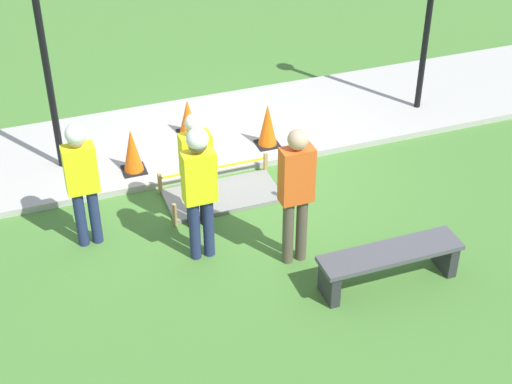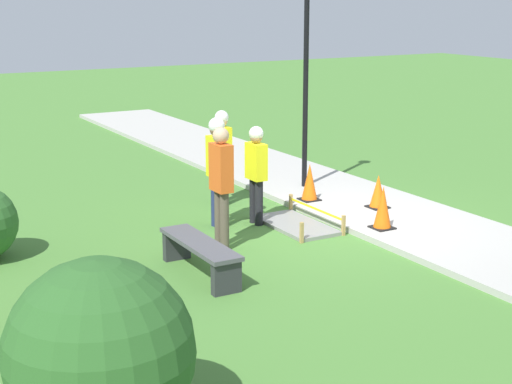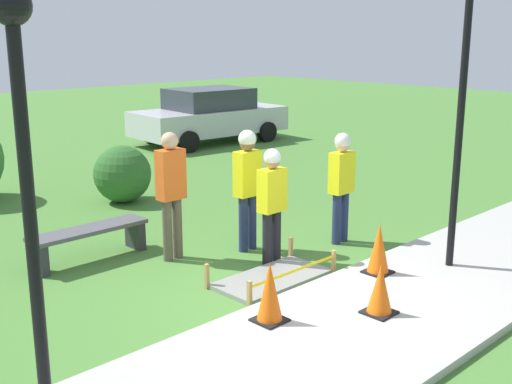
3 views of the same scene
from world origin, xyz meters
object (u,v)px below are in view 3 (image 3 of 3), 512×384
Objects in this scene: parked_car_silver at (209,115)px; traffic_cone_near_patch at (270,292)px; worker_supervisor at (272,197)px; traffic_cone_far_patch at (380,289)px; park_bench at (89,237)px; worker_trainee at (247,179)px; traffic_cone_sidewalk_edge at (379,249)px; bystander_in_orange_shirt at (171,187)px; worker_assistant at (342,178)px; lamppost_near at (464,75)px; lamppost_far at (24,155)px.

traffic_cone_near_patch is at bearing -122.58° from parked_car_silver.
worker_supervisor reaches higher than parked_car_silver.
traffic_cone_far_patch reaches higher than park_bench.
traffic_cone_near_patch is at bearing -128.23° from worker_trainee.
traffic_cone_sidewalk_edge is 3.04m from bystander_in_orange_shirt.
worker_assistant is at bearing 24.88° from traffic_cone_near_patch.
parked_car_silver is (5.96, 7.96, -0.30)m from worker_trainee.
traffic_cone_sidewalk_edge is (2.10, 0.03, -0.01)m from traffic_cone_near_patch.
lamppost_near is at bearing -51.73° from bystander_in_orange_shirt.
lamppost_near reaches higher than worker_supervisor.
parked_car_silver is (7.02, 7.50, -0.26)m from bystander_in_orange_shirt.
park_bench is (-0.28, 3.41, -0.10)m from traffic_cone_near_patch.
parked_car_silver is at bearing 53.19° from worker_trainee.
traffic_cone_sidewalk_edge is 0.41× the size of worker_supervisor.
bystander_in_orange_shirt reaches higher than traffic_cone_far_patch.
traffic_cone_sidewalk_edge is 4.13m from park_bench.
worker_supervisor is at bearing -120.78° from parked_car_silver.
worker_supervisor is 0.35× the size of parked_car_silver.
parked_car_silver is (10.44, 10.42, -1.58)m from lamppost_far.
park_bench is 0.37× the size of parked_car_silver.
lamppost_far is 0.73× the size of parked_car_silver.
worker_supervisor is 1.44m from worker_assistant.
worker_trainee is (0.15, 0.66, 0.13)m from worker_supervisor.
worker_assistant is (3.26, -2.03, 0.70)m from park_bench.
traffic_cone_sidewalk_edge reaches higher than traffic_cone_far_patch.
parked_car_silver is at bearing 66.58° from lamppost_near.
lamppost_near is 1.16× the size of lamppost_far.
worker_supervisor is at bearing 127.79° from lamppost_near.
bystander_in_orange_shirt reaches higher than traffic_cone_near_patch.
traffic_cone_sidewalk_edge is at bearing -60.20° from bystander_in_orange_shirt.
park_bench is 4.94m from lamppost_far.
park_bench is at bearing 148.06° from worker_assistant.
traffic_cone_far_patch is 3.44m from bystander_in_orange_shirt.
worker_assistant is 2.50m from lamppost_near.
bystander_in_orange_shirt reaches higher than traffic_cone_sidewalk_edge.
worker_trainee is (-1.29, 0.76, 0.07)m from worker_assistant.
traffic_cone_sidewalk_edge is at bearing 0.79° from traffic_cone_near_patch.
lamppost_far reaches higher than bystander_in_orange_shirt.
worker_assistant is 1.50m from worker_trainee.
worker_assistant is at bearing 47.65° from traffic_cone_far_patch.
bystander_in_orange_shirt is at bearing 119.80° from traffic_cone_sidewalk_edge.
worker_trainee is 0.39× the size of parked_car_silver.
traffic_cone_near_patch is 0.38× the size of worker_trainee.
park_bench is (-2.38, 3.38, -0.09)m from traffic_cone_sidewalk_edge.
worker_supervisor is 10.57m from parked_car_silver.
traffic_cone_sidewalk_edge is 5.28m from lamppost_far.
worker_assistant is at bearing -3.93° from worker_supervisor.
traffic_cone_near_patch is 3.43m from lamppost_far.
lamppost_far reaches higher than traffic_cone_sidewalk_edge.
traffic_cone_sidewalk_edge is 0.37× the size of worker_trainee.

